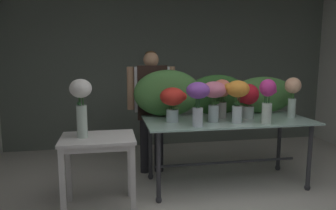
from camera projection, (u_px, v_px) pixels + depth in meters
name	position (u px, v px, depth m)	size (l,w,h in m)	color
ground_plane	(197.00, 179.00, 4.07)	(7.55, 7.55, 0.00)	beige
wall_back	(172.00, 68.00, 5.53)	(5.73, 0.12, 2.69)	slate
display_table_glass	(227.00, 129.00, 3.79)	(1.96, 0.87, 0.81)	#A9D1C4
side_table_white	(98.00, 147.00, 3.18)	(0.73, 0.55, 0.76)	white
florist	(151.00, 98.00, 4.16)	(0.63, 0.24, 1.61)	#232328
foliage_backdrop	(211.00, 94.00, 4.02)	(2.12, 0.30, 0.57)	#477F3D
vase_peach_hydrangea	(293.00, 92.00, 3.84)	(0.19, 0.19, 0.49)	silver
vase_coral_anemones	(222.00, 93.00, 3.82)	(0.24, 0.23, 0.47)	silver
vase_crimson_snapdragons	(248.00, 98.00, 3.78)	(0.25, 0.24, 0.41)	silver
vase_scarlet_tulips	(172.00, 100.00, 3.59)	(0.31, 0.28, 0.39)	silver
vase_sunset_lilies	(237.00, 95.00, 3.53)	(0.28, 0.25, 0.48)	silver
vase_rosy_dahlias	(213.00, 95.00, 3.57)	(0.29, 0.28, 0.46)	silver
vase_magenta_carnations	(268.00, 98.00, 3.49)	(0.18, 0.18, 0.49)	silver
vase_violet_stock	(198.00, 97.00, 3.34)	(0.25, 0.25, 0.47)	silver
vase_white_roses_tall	(81.00, 101.00, 3.08)	(0.21, 0.21, 0.58)	silver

